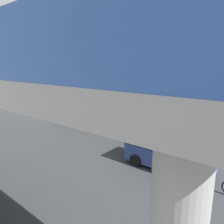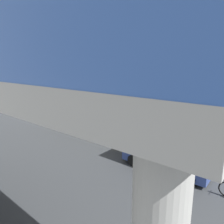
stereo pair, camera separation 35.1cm
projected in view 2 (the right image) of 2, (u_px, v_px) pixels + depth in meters
ground at (107, 125)px, 20.24m from camera, size 80.00×80.00×0.00m
city_bus at (108, 109)px, 18.60m from camera, size 11.54×2.85×3.15m
parked_van at (167, 148)px, 11.63m from camera, size 4.80×2.17×2.05m
traffic_sign at (91, 95)px, 27.64m from camera, size 0.08×0.60×2.80m
lane_dash_leftmost at (181, 129)px, 19.03m from camera, size 2.00×0.20×0.01m
lane_dash_left at (143, 122)px, 21.51m from camera, size 2.00×0.20×0.01m
lane_dash_centre at (113, 116)px, 23.99m from camera, size 2.00×0.20×0.01m
lane_dash_right at (88, 111)px, 26.47m from camera, size 2.00×0.20×0.01m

